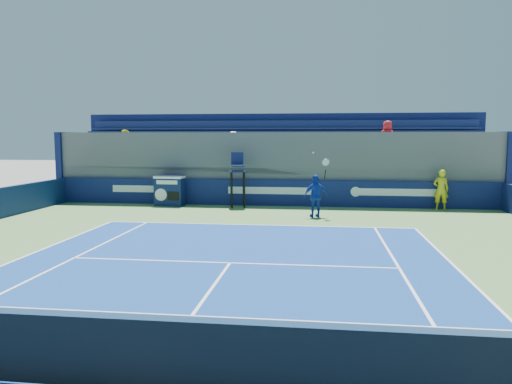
# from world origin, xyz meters

# --- Properties ---
(ball_person) EXTENTS (0.68, 0.48, 1.76)m
(ball_person) POSITION_xyz_m (7.41, 16.70, 0.89)
(ball_person) COLOR yellow
(ball_person) RESTS_ON apron
(tennis_net) EXTENTS (11.65, 0.08, 1.10)m
(tennis_net) POSITION_xyz_m (0.00, 0.00, 0.56)
(tennis_net) COLOR black
(tennis_net) RESTS_ON ground
(back_hoarding) EXTENTS (20.40, 0.21, 1.20)m
(back_hoarding) POSITION_xyz_m (0.00, 17.10, 0.60)
(back_hoarding) COLOR #0D174B
(back_hoarding) RESTS_ON ground
(match_clock) EXTENTS (1.36, 0.81, 1.40)m
(match_clock) POSITION_xyz_m (-4.65, 16.53, 0.74)
(match_clock) COLOR #0E1A47
(match_clock) RESTS_ON ground
(umpire_chair) EXTENTS (0.84, 0.84, 2.48)m
(umpire_chair) POSITION_xyz_m (-1.46, 16.40, 1.53)
(umpire_chair) COLOR black
(umpire_chair) RESTS_ON ground
(tennis_player) EXTENTS (1.06, 0.71, 2.57)m
(tennis_player) POSITION_xyz_m (2.05, 14.00, 0.86)
(tennis_player) COLOR #1333A2
(tennis_player) RESTS_ON apron
(stadium_seating) EXTENTS (21.00, 4.05, 4.40)m
(stadium_seating) POSITION_xyz_m (-0.01, 19.15, 1.83)
(stadium_seating) COLOR #505055
(stadium_seating) RESTS_ON ground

